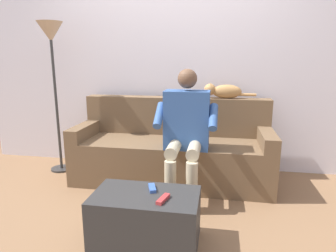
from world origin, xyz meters
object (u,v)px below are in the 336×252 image
Objects in this scene: person_solo_seated at (186,127)px; floor_lamp at (52,47)px; coffee_table at (146,219)px; remote_red at (163,199)px; couch at (173,151)px; cat_on_backrest at (223,91)px; remote_blue at (152,188)px.

floor_lamp is at bearing -15.32° from person_solo_seated.
coffee_table is at bearing 137.49° from floor_lamp.
person_solo_seated is 0.72× the size of floor_lamp.
remote_red reaches higher than coffee_table.
coffee_table is at bearing 77.30° from person_solo_seated.
cat_on_backrest is at bearing -155.55° from couch.
floor_lamp reaches higher than remote_red.
couch is 2.78× the size of coffee_table.
remote_red is (0.04, 0.87, -0.28)m from person_solo_seated.
coffee_table is at bearing 90.00° from couch.
person_solo_seated is 0.79m from remote_blue.
remote_red is (-0.14, 0.07, 0.20)m from coffee_table.
remote_blue is 0.08× the size of floor_lamp.
couch is at bearing 24.45° from cat_on_backrest.
remote_red is at bearing -163.79° from remote_blue.
remote_blue is (-0.03, -0.08, 0.20)m from coffee_table.
couch is 1.71× the size of person_solo_seated.
cat_on_backrest is at bearing -38.90° from remote_blue.
floor_lamp is at bearing -42.51° from coffee_table.
coffee_table is at bearing 140.74° from remote_blue.
coffee_table is 1.33× the size of cat_on_backrest.
person_solo_seated reaches higher than couch.
remote_blue is (0.15, 0.72, -0.28)m from person_solo_seated.
cat_on_backrest is 1.89m from floor_lamp.
person_solo_seated is (-0.18, -0.80, 0.48)m from coffee_table.
coffee_table is 2.16m from floor_lamp.
couch is 16.10× the size of remote_blue.
remote_blue is 0.18m from remote_red.
couch is 1.26m from remote_red.
couch is at bearing -90.00° from coffee_table.
couch is at bearing 178.44° from floor_lamp.
cat_on_backrest is 4.34× the size of remote_blue.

